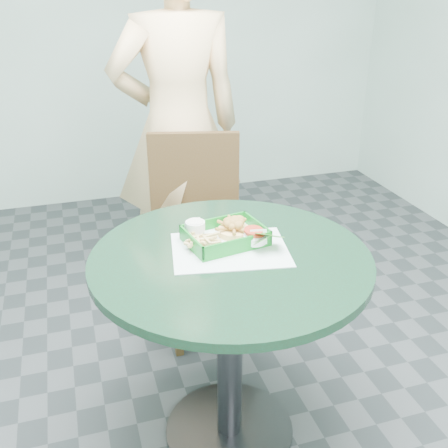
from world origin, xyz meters
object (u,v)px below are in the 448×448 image
object	(u,v)px
cafe_table	(230,304)
crab_sandwich	(236,231)
sauce_ramekin	(197,229)
dining_chair	(201,221)
food_basket	(225,244)
diner_person	(177,91)

from	to	relation	value
cafe_table	crab_sandwich	bearing A→B (deg)	62.94
crab_sandwich	sauce_ramekin	distance (m)	0.13
cafe_table	sauce_ramekin	xyz separation A→B (m)	(-0.07, 0.15, 0.22)
dining_chair	food_basket	bearing A→B (deg)	-83.26
cafe_table	dining_chair	world-z (taller)	dining_chair
dining_chair	crab_sandwich	bearing A→B (deg)	-79.89
crab_sandwich	sauce_ramekin	size ratio (longest dim) A/B	1.70
cafe_table	crab_sandwich	distance (m)	0.24
cafe_table	diner_person	xyz separation A→B (m)	(0.07, 1.06, 0.50)
sauce_ramekin	crab_sandwich	bearing A→B (deg)	-23.13
food_basket	dining_chair	bearing A→B (deg)	82.37
dining_chair	food_basket	xyz separation A→B (m)	(-0.09, -0.69, 0.23)
cafe_table	sauce_ramekin	size ratio (longest dim) A/B	13.81
cafe_table	dining_chair	distance (m)	0.78
dining_chair	crab_sandwich	xyz separation A→B (m)	(-0.05, -0.67, 0.27)
sauce_ramekin	dining_chair	bearing A→B (deg)	74.67
crab_sandwich	food_basket	bearing A→B (deg)	-160.35
dining_chair	diner_person	size ratio (longest dim) A/B	0.43
crab_sandwich	dining_chair	bearing A→B (deg)	85.74
diner_person	sauce_ramekin	bearing A→B (deg)	78.97
diner_person	crab_sandwich	size ratio (longest dim) A/B	19.42
diner_person	dining_chair	bearing A→B (deg)	93.56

